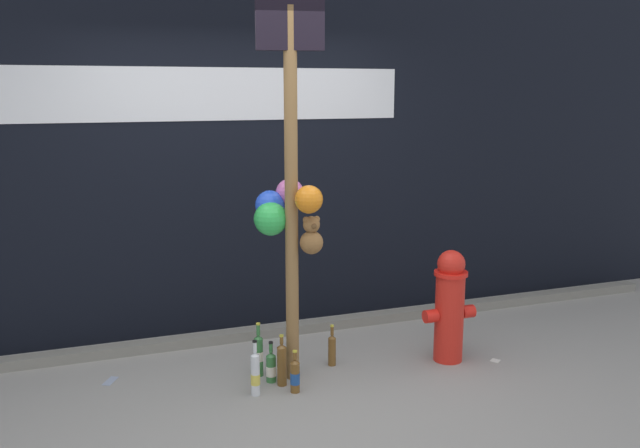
# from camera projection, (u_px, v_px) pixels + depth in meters

# --- Properties ---
(ground_plane) EXTENTS (14.00, 14.00, 0.00)m
(ground_plane) POSITION_uv_depth(u_px,v_px,m) (295.00, 405.00, 4.33)
(ground_plane) COLOR gray
(building_wall) EXTENTS (10.00, 0.21, 3.41)m
(building_wall) POSITION_uv_depth(u_px,v_px,m) (232.00, 127.00, 5.51)
(building_wall) COLOR black
(building_wall) RESTS_ON ground_plane
(curb_strip) EXTENTS (8.00, 0.12, 0.08)m
(curb_strip) POSITION_uv_depth(u_px,v_px,m) (248.00, 334.00, 5.48)
(curb_strip) COLOR slate
(curb_strip) RESTS_ON ground_plane
(memorial_post) EXTENTS (0.46, 0.49, 2.62)m
(memorial_post) POSITION_uv_depth(u_px,v_px,m) (288.00, 178.00, 4.49)
(memorial_post) COLOR olive
(memorial_post) RESTS_ON ground_plane
(fire_hydrant) EXTENTS (0.41, 0.25, 0.85)m
(fire_hydrant) POSITION_uv_depth(u_px,v_px,m) (450.00, 305.00, 4.97)
(fire_hydrant) COLOR red
(fire_hydrant) RESTS_ON ground_plane
(bottle_0) EXTENTS (0.06, 0.06, 0.39)m
(bottle_0) POSITION_uv_depth(u_px,v_px,m) (255.00, 374.00, 4.45)
(bottle_0) COLOR silver
(bottle_0) RESTS_ON ground_plane
(bottle_1) EXTENTS (0.06, 0.06, 0.39)m
(bottle_1) POSITION_uv_depth(u_px,v_px,m) (259.00, 354.00, 4.75)
(bottle_1) COLOR #337038
(bottle_1) RESTS_ON ground_plane
(bottle_2) EXTENTS (0.07, 0.07, 0.30)m
(bottle_2) POSITION_uv_depth(u_px,v_px,m) (295.00, 376.00, 4.50)
(bottle_2) COLOR brown
(bottle_2) RESTS_ON ground_plane
(bottle_3) EXTENTS (0.07, 0.07, 0.30)m
(bottle_3) POSITION_uv_depth(u_px,v_px,m) (271.00, 367.00, 4.66)
(bottle_3) COLOR #337038
(bottle_3) RESTS_ON ground_plane
(bottle_4) EXTENTS (0.07, 0.07, 0.37)m
(bottle_4) POSITION_uv_depth(u_px,v_px,m) (282.00, 364.00, 4.60)
(bottle_4) COLOR brown
(bottle_4) RESTS_ON ground_plane
(bottle_5) EXTENTS (0.06, 0.06, 0.31)m
(bottle_5) POSITION_uv_depth(u_px,v_px,m) (332.00, 349.00, 4.94)
(bottle_5) COLOR brown
(bottle_5) RESTS_ON ground_plane
(litter_0) EXTENTS (0.09, 0.09, 0.01)m
(litter_0) POSITION_uv_depth(u_px,v_px,m) (495.00, 360.00, 5.04)
(litter_0) COLOR silver
(litter_0) RESTS_ON ground_plane
(litter_1) EXTENTS (0.12, 0.16, 0.01)m
(litter_1) POSITION_uv_depth(u_px,v_px,m) (110.00, 381.00, 4.69)
(litter_1) COLOR #8C99B2
(litter_1) RESTS_ON ground_plane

